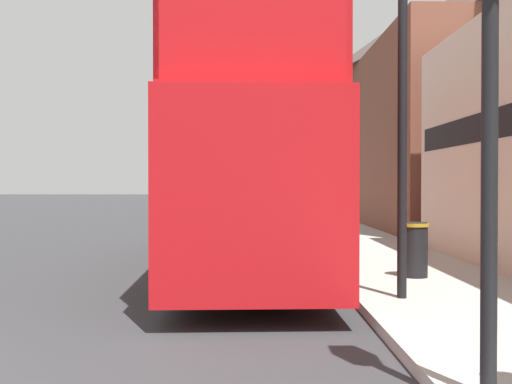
% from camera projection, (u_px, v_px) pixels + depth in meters
% --- Properties ---
extents(ground_plane, '(144.00, 144.00, 0.00)m').
position_uv_depth(ground_plane, '(146.00, 224.00, 25.69)').
color(ground_plane, '#333335').
extents(sidewalk, '(2.92, 108.00, 0.14)m').
position_uv_depth(sidewalk, '(327.00, 227.00, 22.75)').
color(sidewalk, '#ADAAA3').
rests_on(sidewalk, ground_plane).
extents(brick_terrace_rear, '(6.00, 25.92, 9.77)m').
position_uv_depth(brick_terrace_rear, '(401.00, 119.00, 29.33)').
color(brick_terrace_rear, brown).
rests_on(brick_terrace_rear, ground_plane).
extents(tour_bus, '(2.70, 10.50, 4.19)m').
position_uv_depth(tour_bus, '(246.00, 176.00, 12.13)').
color(tour_bus, red).
rests_on(tour_bus, ground_plane).
extents(parked_car_ahead_of_bus, '(1.98, 4.09, 1.52)m').
position_uv_depth(parked_car_ahead_of_bus, '(260.00, 214.00, 20.11)').
color(parked_car_ahead_of_bus, silver).
rests_on(parked_car_ahead_of_bus, ground_plane).
extents(traffic_signal, '(0.28, 0.42, 3.95)m').
position_uv_depth(traffic_signal, '(492.00, 4.00, 4.35)').
color(traffic_signal, black).
rests_on(traffic_signal, sidewalk).
extents(lamp_post_nearest, '(0.35, 0.35, 5.08)m').
position_uv_depth(lamp_post_nearest, '(403.00, 47.00, 8.24)').
color(lamp_post_nearest, black).
rests_on(lamp_post_nearest, sidewalk).
extents(lamp_post_second, '(0.35, 0.35, 4.76)m').
position_uv_depth(lamp_post_second, '(321.00, 127.00, 17.73)').
color(lamp_post_second, black).
rests_on(lamp_post_second, sidewalk).
extents(lamp_post_third, '(0.35, 0.35, 5.21)m').
position_uv_depth(lamp_post_third, '(292.00, 141.00, 27.21)').
color(lamp_post_third, black).
rests_on(lamp_post_third, sidewalk).
extents(litter_bin, '(0.48, 0.48, 0.93)m').
position_uv_depth(litter_bin, '(414.00, 248.00, 10.14)').
color(litter_bin, black).
rests_on(litter_bin, sidewalk).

